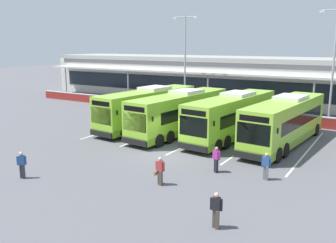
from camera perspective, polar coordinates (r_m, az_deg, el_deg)
ground_plane at (r=26.52m, az=0.22°, el=-4.99°), size 200.00×200.00×0.00m
terminal_building at (r=50.55m, az=16.39°, el=6.12°), size 70.00×13.00×6.00m
red_barrier_wall at (r=39.16m, az=11.33°, el=1.16°), size 60.00×0.40×1.10m
coach_bus_leftmost at (r=34.48m, az=-3.08°, el=2.01°), size 3.79×12.32×3.78m
coach_bus_left_centre at (r=31.99m, az=1.94°, el=1.24°), size 3.79×12.32×3.78m
coach_bus_centre at (r=30.95m, az=9.98°, el=0.70°), size 3.79×12.32×3.78m
coach_bus_right_centre at (r=29.79m, az=17.79°, el=-0.13°), size 3.79×12.32×3.78m
bay_stripe_far_west at (r=35.93m, az=-6.25°, el=-0.53°), size 0.14×13.00×0.01m
bay_stripe_west at (r=33.58m, az=-0.57°, el=-1.35°), size 0.14×13.00×0.01m
bay_stripe_mid_west at (r=31.61m, az=5.89°, el=-2.26°), size 0.14×13.00×0.01m
bay_stripe_centre at (r=30.10m, az=13.12°, el=-3.24°), size 0.14×13.00×0.01m
bay_stripe_mid_east at (r=29.12m, az=20.99°, el=-4.24°), size 0.14×13.00×0.01m
pedestrian_with_handbag at (r=20.54m, az=-1.28°, el=-7.59°), size 0.63×0.30×1.62m
pedestrian_in_dark_coat at (r=22.68m, az=7.54°, el=-5.75°), size 0.54×0.36×1.62m
pedestrian_child at (r=23.13m, az=-21.84°, el=-6.18°), size 0.46×0.43×1.62m
pedestrian_near_bin at (r=16.09m, az=7.52°, el=-13.37°), size 0.54×0.29×1.62m
pedestrian_approaching_bus at (r=22.02m, az=15.07°, el=-6.61°), size 0.54×0.29×1.62m
lamp_post_west at (r=44.21m, az=2.68°, el=10.08°), size 3.24×0.28×11.00m
lamp_post_centre at (r=38.27m, az=24.46°, el=8.74°), size 3.24×0.28×11.00m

